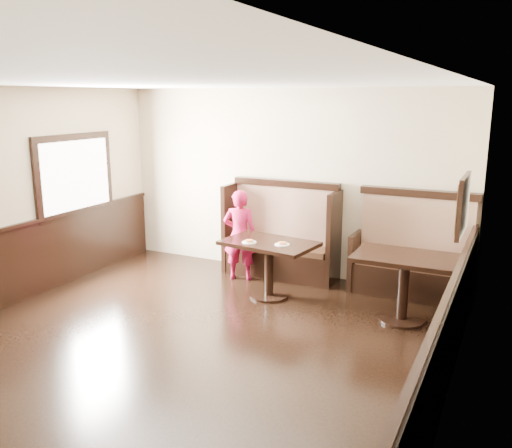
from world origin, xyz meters
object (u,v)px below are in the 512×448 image
Objects in this scene: booth_neighbor at (413,261)px; table_main at (269,255)px; booth_main at (282,241)px; table_neighbor at (404,272)px; child at (240,235)px.

booth_neighbor is 1.25× the size of table_main.
table_main is (0.22, -0.95, 0.07)m from booth_main.
table_main is 1.10× the size of table_neighbor.
booth_main reaches higher than child.
table_neighbor is at bearing 7.09° from table_main.
booth_main is at bearing -153.09° from child.
table_main is at bearing -76.77° from booth_main.
booth_neighbor reaches higher than table_main.
booth_neighbor reaches higher than child.
booth_neighbor reaches higher than table_neighbor.
booth_neighbor is 1.97m from table_main.
booth_neighbor is 0.99m from table_neighbor.
table_neighbor is at bearing -85.86° from booth_neighbor.
booth_main is 1.95m from booth_neighbor.
booth_neighbor is at bearing -0.05° from booth_main.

